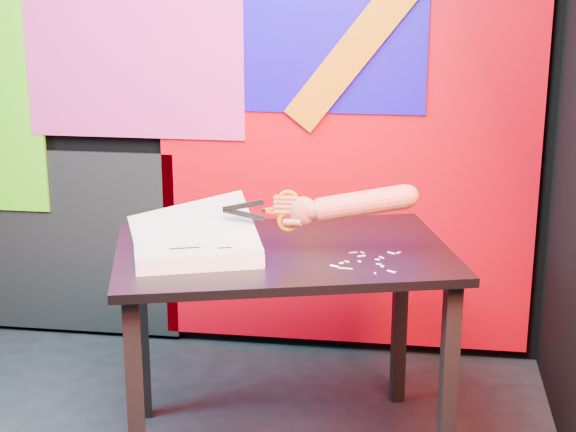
# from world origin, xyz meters

# --- Properties ---
(room) EXTENTS (3.01, 3.01, 2.71)m
(room) POSITION_xyz_m (0.00, 0.00, 1.35)
(room) COLOR black
(room) RESTS_ON ground
(backdrop) EXTENTS (2.88, 0.05, 2.08)m
(backdrop) POSITION_xyz_m (0.06, 1.46, 0.96)
(backdrop) COLOR #C3000B
(backdrop) RESTS_ON ground
(work_table) EXTENTS (1.27, 1.01, 0.75)m
(work_table) POSITION_xyz_m (0.52, 0.61, 0.65)
(work_table) COLOR black
(work_table) RESTS_ON ground
(printout_stack) EXTENTS (0.48, 0.41, 0.21)m
(printout_stack) POSITION_xyz_m (0.25, 0.47, 0.78)
(printout_stack) COLOR beige
(printout_stack) RESTS_ON work_table
(scissors) EXTENTS (0.25, 0.03, 0.14)m
(scissors) POSITION_xyz_m (0.53, 0.54, 0.90)
(scissors) COLOR beige
(scissors) RESTS_ON printout_stack
(hand_forearm) EXTENTS (0.45, 0.10, 0.14)m
(hand_forearm) POSITION_xyz_m (0.75, 0.55, 0.93)
(hand_forearm) COLOR #B14F38
(hand_forearm) RESTS_ON work_table
(paper_clippings) EXTENTS (0.22, 0.23, 0.00)m
(paper_clippings) POSITION_xyz_m (0.80, 0.51, 0.75)
(paper_clippings) COLOR white
(paper_clippings) RESTS_ON work_table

